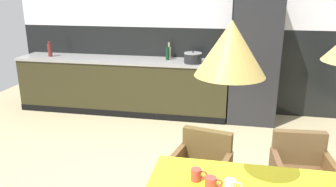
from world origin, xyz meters
TOP-DOWN VIEW (x-y plane):
  - back_wall_splashback_dark at (0.00, 2.75)m, footprint 6.05×0.12m
  - kitchen_counter at (-1.16, 2.39)m, footprint 3.46×0.63m
  - refrigerator_column at (0.92, 2.39)m, footprint 0.69×0.60m
  - armchair_facing_counter at (1.23, 0.07)m, footprint 0.52×0.50m
  - armchair_near_window at (0.39, 0.00)m, footprint 0.57×0.56m
  - mug_white_ceramic at (0.63, -0.80)m, footprint 0.11×0.07m
  - mug_tall_blue at (0.51, -0.78)m, footprint 0.12×0.07m
  - mug_wide_latte at (0.41, -0.70)m, footprint 0.11×0.07m
  - cooking_pot at (0.01, 2.28)m, footprint 0.27×0.27m
  - bottle_wine_green at (-2.40, 2.35)m, footprint 0.07×0.07m
  - bottle_spice_small at (-0.42, 2.59)m, footprint 0.06×0.06m
  - bottle_oil_tall at (-0.41, 2.45)m, footprint 0.06×0.06m
  - pendant_lamp_over_table_near at (0.59, -0.83)m, footprint 0.40×0.40m

SIDE VIEW (x-z plane):
  - kitchen_counter at x=-1.16m, z-range 0.00..0.89m
  - armchair_near_window at x=0.39m, z-range 0.11..0.85m
  - armchair_facing_counter at x=1.23m, z-range 0.12..0.89m
  - back_wall_splashback_dark at x=0.00m, z-range 0.00..1.37m
  - mug_tall_blue at x=0.51m, z-range 0.73..0.81m
  - mug_wide_latte at x=0.41m, z-range 0.73..0.81m
  - mug_white_ceramic at x=0.63m, z-range 0.73..0.81m
  - refrigerator_column at x=0.92m, z-range 0.00..1.89m
  - cooking_pot at x=0.01m, z-range 0.88..1.06m
  - bottle_spice_small at x=-0.42m, z-range 0.87..1.12m
  - bottle_oil_tall at x=-0.41m, z-range 0.86..1.14m
  - bottle_wine_green at x=-2.40m, z-range 0.87..1.13m
  - pendant_lamp_over_table_near at x=0.59m, z-range 1.04..2.25m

